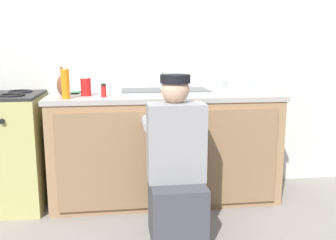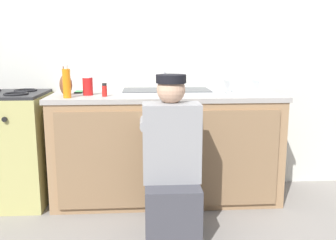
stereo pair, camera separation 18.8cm
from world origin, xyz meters
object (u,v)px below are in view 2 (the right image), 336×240
Objects in this scene: vase_decorative at (66,84)px; dish_rack_tray at (241,90)px; sink_double_basin at (166,92)px; soap_bottle_orange at (67,83)px; plumber_person at (172,172)px; soda_cup_red at (88,86)px; stove_range at (7,148)px; cell_phone at (79,92)px; spice_bottle_red at (104,90)px.

dish_rack_tray is (1.44, 0.05, -0.07)m from vase_decorative.
sink_double_basin is 3.48× the size of vase_decorative.
dish_rack_tray is at bearing 8.47° from soap_bottle_orange.
plumber_person is at bearing -90.65° from sink_double_basin.
stove_range is at bearing 176.90° from soda_cup_red.
vase_decorative is 0.82× the size of dish_rack_tray.
vase_decorative is 0.17m from soap_bottle_orange.
cell_phone is (-0.73, 0.83, 0.45)m from plumber_person.
sink_double_basin is 0.63m from dish_rack_tray.
plumber_person is at bearing -48.59° from spice_bottle_red.
vase_decorative is (-0.17, 0.00, 0.01)m from soda_cup_red.
vase_decorative is 0.33m from spice_bottle_red.
plumber_person is at bearing -132.77° from dish_rack_tray.
spice_bottle_red is 0.42× the size of soap_bottle_orange.
dish_rack_tray is at bearing 1.85° from vase_decorative.
sink_double_basin is 0.81m from vase_decorative.
vase_decorative reaches higher than dish_rack_tray.
soda_cup_red is at bearing -61.97° from cell_phone.
soda_cup_red reaches higher than stove_range.
soda_cup_red is at bearing 134.31° from plumber_person.
soda_cup_red is 1.09× the size of cell_phone.
plumber_person is 0.88m from spice_bottle_red.
vase_decorative reaches higher than sink_double_basin.
spice_bottle_red is 0.29m from soap_bottle_orange.
plumber_person is at bearing -27.34° from stove_range.
sink_double_basin is at bearing 3.54° from soda_cup_red.
sink_double_basin is 2.86× the size of dish_rack_tray.
cell_phone is (0.07, 0.19, -0.08)m from vase_decorative.
sink_double_basin reaches higher than spice_bottle_red.
soda_cup_red is at bearing -0.55° from vase_decorative.
vase_decorative is at bearing 163.46° from spice_bottle_red.
spice_bottle_red reaches higher than cell_phone.
plumber_person reaches higher than cell_phone.
sink_double_basin is 5.26× the size of soda_cup_red.
vase_decorative is at bearing -3.95° from stove_range.
soda_cup_red is 0.17m from vase_decorative.
spice_bottle_red is (0.24, -0.28, 0.04)m from cell_phone.
sink_double_basin is at bearing 89.35° from plumber_person.
sink_double_basin is 1.40m from stove_range.
sink_double_basin is at bearing -179.19° from dish_rack_tray.
vase_decorative reaches higher than cell_phone.
plumber_person reaches higher than spice_bottle_red.
soap_bottle_orange is at bearing -171.53° from dish_rack_tray.
vase_decorative is 0.92× the size of soap_bottle_orange.
soda_cup_red is (-0.63, 0.64, 0.52)m from plumber_person.
cell_phone is 0.56× the size of soap_bottle_orange.
sink_double_basin is 0.64m from soda_cup_red.
soap_bottle_orange is at bearing -95.47° from cell_phone.
soap_bottle_orange is (0.04, -0.16, 0.02)m from vase_decorative.
soda_cup_red is 1.27m from dish_rack_tray.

